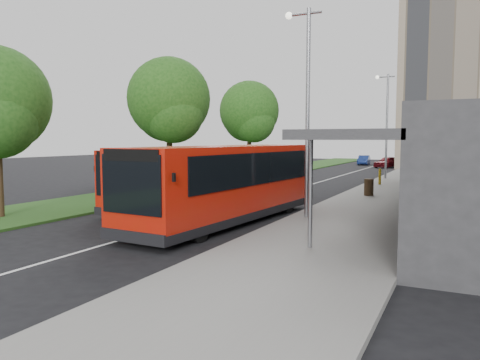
% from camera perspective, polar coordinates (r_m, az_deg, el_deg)
% --- Properties ---
extents(ground, '(120.00, 120.00, 0.00)m').
position_cam_1_polar(ground, '(18.61, -6.32, -4.91)').
color(ground, black).
rests_on(ground, ground).
extents(pavement, '(5.00, 80.00, 0.15)m').
position_cam_1_polar(pavement, '(35.85, 19.67, -0.28)').
color(pavement, slate).
rests_on(pavement, ground).
extents(grass_verge, '(5.00, 80.00, 0.10)m').
position_cam_1_polar(grass_verge, '(39.40, 0.52, 0.43)').
color(grass_verge, '#234716').
rests_on(grass_verge, ground).
extents(lane_centre_line, '(0.12, 70.00, 0.01)m').
position_cam_1_polar(lane_centre_line, '(32.19, 8.01, -0.73)').
color(lane_centre_line, silver).
rests_on(lane_centre_line, ground).
extents(kerb_dashes, '(0.12, 56.00, 0.01)m').
position_cam_1_polar(kerb_dashes, '(35.26, 15.12, -0.36)').
color(kerb_dashes, silver).
rests_on(kerb_dashes, ground).
extents(tree_mid, '(5.15, 5.15, 8.27)m').
position_cam_1_polar(tree_mid, '(29.82, -8.62, 9.08)').
color(tree_mid, '#372616').
rests_on(tree_mid, ground).
extents(tree_far, '(5.07, 5.07, 8.14)m').
position_cam_1_polar(tree_far, '(40.28, 1.16, 7.94)').
color(tree_far, '#372616').
rests_on(tree_far, ground).
extents(lamp_post_near, '(1.44, 0.28, 8.00)m').
position_cam_1_polar(lamp_post_near, '(18.46, 8.01, 9.69)').
color(lamp_post_near, gray).
rests_on(lamp_post_near, pavement).
extents(lamp_post_far, '(1.44, 0.28, 8.00)m').
position_cam_1_polar(lamp_post_far, '(37.97, 17.35, 7.08)').
color(lamp_post_far, gray).
rests_on(lamp_post_far, pavement).
extents(bus_main, '(3.39, 10.53, 2.94)m').
position_cam_1_polar(bus_main, '(17.77, -1.68, -0.45)').
color(bus_main, '#AB1309').
rests_on(bus_main, ground).
extents(bus_second, '(2.95, 9.84, 2.75)m').
position_cam_1_polar(bus_second, '(22.22, -6.27, 0.38)').
color(bus_second, '#AB1309').
rests_on(bus_second, ground).
extents(litter_bin, '(0.59, 0.59, 0.91)m').
position_cam_1_polar(litter_bin, '(26.20, 15.43, -0.85)').
color(litter_bin, '#342515').
rests_on(litter_bin, pavement).
extents(bollard, '(0.23, 0.23, 1.07)m').
position_cam_1_polar(bollard, '(32.83, 16.67, 0.41)').
color(bollard, yellow).
rests_on(bollard, pavement).
extents(car_near, '(2.93, 4.06, 1.28)m').
position_cam_1_polar(car_near, '(54.95, 17.52, 2.11)').
color(car_near, '#570C12').
rests_on(car_near, ground).
extents(car_far, '(1.52, 3.66, 1.18)m').
position_cam_1_polar(car_far, '(60.29, 14.86, 2.36)').
color(car_far, navy).
rests_on(car_far, ground).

